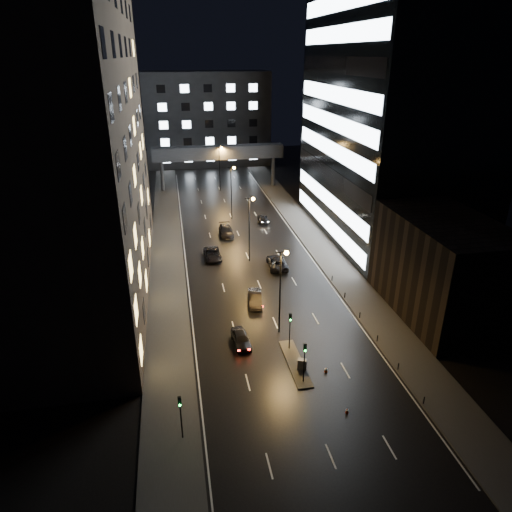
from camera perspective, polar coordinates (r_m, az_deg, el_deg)
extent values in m
plane|color=black|center=(81.29, -2.27, 2.86)|extent=(160.00, 160.00, 0.00)
cube|color=#383533|center=(75.94, -11.07, 0.90)|extent=(5.00, 110.00, 0.15)
cube|color=#383533|center=(79.39, 7.24, 2.20)|extent=(5.00, 110.00, 0.15)
cube|color=#2D2319|center=(60.94, -22.21, 13.52)|extent=(15.00, 48.00, 40.00)
cube|color=black|center=(58.55, 22.21, -1.35)|extent=(10.00, 18.00, 12.00)
cube|color=black|center=(79.83, 16.94, 18.15)|extent=(20.00, 36.00, 45.00)
cube|color=#333335|center=(134.55, -6.16, 16.70)|extent=(34.00, 14.00, 25.00)
cube|color=#333335|center=(107.64, -4.76, 12.78)|extent=(30.00, 3.00, 3.00)
cylinder|color=#333335|center=(108.21, -11.62, 9.72)|extent=(0.80, 0.80, 7.00)
cylinder|color=#333335|center=(110.76, 2.14, 10.52)|extent=(0.80, 0.80, 7.00)
cube|color=#383533|center=(48.47, 4.92, -13.18)|extent=(1.60, 8.00, 0.15)
cylinder|color=black|center=(49.37, 4.23, -9.78)|extent=(0.12, 0.12, 3.50)
cube|color=black|center=(48.19, 4.31, -7.61)|extent=(0.28, 0.22, 0.90)
sphere|color=#0CFF33|center=(48.22, 4.34, -7.98)|extent=(0.18, 0.18, 0.18)
cylinder|color=black|center=(45.09, 6.02, -13.58)|extent=(0.12, 0.12, 3.50)
cube|color=black|center=(43.78, 6.14, -11.30)|extent=(0.28, 0.22, 0.90)
sphere|color=#0CFF33|center=(43.84, 6.18, -11.70)|extent=(0.18, 0.18, 0.18)
cylinder|color=black|center=(40.06, -9.30, -19.85)|extent=(0.12, 0.12, 3.50)
cube|color=black|center=(38.58, -9.53, -17.49)|extent=(0.28, 0.22, 0.90)
sphere|color=#0CFF33|center=(38.66, -9.49, -17.94)|extent=(0.18, 0.18, 0.18)
cylinder|color=black|center=(45.99, 20.24, -16.65)|extent=(0.12, 0.12, 0.90)
cylinder|color=black|center=(49.30, 17.36, -13.10)|extent=(0.12, 0.12, 0.90)
cylinder|color=black|center=(52.88, 14.92, -9.99)|extent=(0.12, 0.12, 0.90)
cylinder|color=black|center=(56.67, 12.84, -7.27)|extent=(0.12, 0.12, 0.90)
cylinder|color=black|center=(60.64, 11.05, -4.90)|extent=(0.12, 0.12, 0.90)
cylinder|color=black|center=(64.76, 9.49, -2.81)|extent=(0.12, 0.12, 0.90)
cylinder|color=black|center=(50.60, 3.01, -4.74)|extent=(0.18, 0.18, 10.00)
cylinder|color=black|center=(48.40, 3.14, 0.46)|extent=(1.20, 0.12, 0.12)
sphere|color=#FF9E38|center=(48.57, 3.82, 0.40)|extent=(0.50, 0.50, 0.50)
cylinder|color=black|center=(68.43, -0.85, 3.20)|extent=(0.18, 0.18, 10.00)
cylinder|color=black|center=(66.82, -0.88, 7.21)|extent=(1.20, 0.12, 0.12)
sphere|color=#FF9E38|center=(66.95, -0.37, 7.16)|extent=(0.50, 0.50, 0.50)
cylinder|color=black|center=(87.21, -3.10, 7.79)|extent=(0.18, 0.18, 10.00)
cylinder|color=black|center=(85.95, -3.18, 10.99)|extent=(1.20, 0.12, 0.12)
sphere|color=#FF9E38|center=(86.05, -2.77, 10.95)|extent=(0.50, 0.50, 0.50)
cylinder|color=black|center=(106.43, -4.57, 10.73)|extent=(0.18, 0.18, 10.00)
cylinder|color=black|center=(105.40, -4.67, 13.38)|extent=(1.20, 0.12, 0.12)
sphere|color=#FF9E38|center=(105.49, -4.33, 13.34)|extent=(0.50, 0.50, 0.50)
imported|color=black|center=(50.73, -1.89, -10.29)|extent=(2.03, 4.40, 1.46)
imported|color=black|center=(58.27, -0.14, -5.31)|extent=(2.24, 4.89, 1.56)
imported|color=black|center=(71.12, -5.45, 0.22)|extent=(2.61, 5.43, 1.49)
imported|color=black|center=(80.23, -3.76, 3.15)|extent=(2.28, 5.60, 1.62)
imported|color=black|center=(68.09, 2.65, -0.77)|extent=(2.97, 5.91, 1.61)
imported|color=black|center=(86.66, 0.85, 4.70)|extent=(2.43, 4.76, 1.32)
cube|color=#4A4A4D|center=(47.34, 5.78, -13.30)|extent=(1.01, 0.83, 1.12)
cone|color=red|center=(43.54, 11.31, -18.41)|extent=(0.33, 0.33, 0.52)
cone|color=#D6420B|center=(47.66, 8.75, -13.86)|extent=(0.43, 0.43, 0.54)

